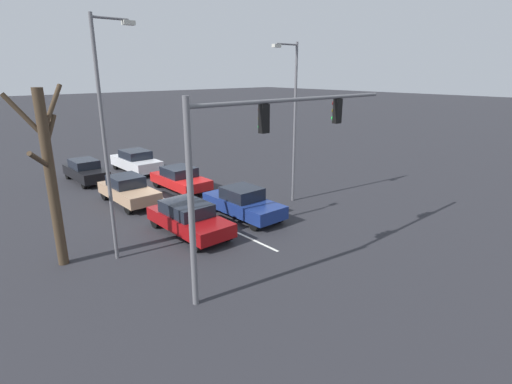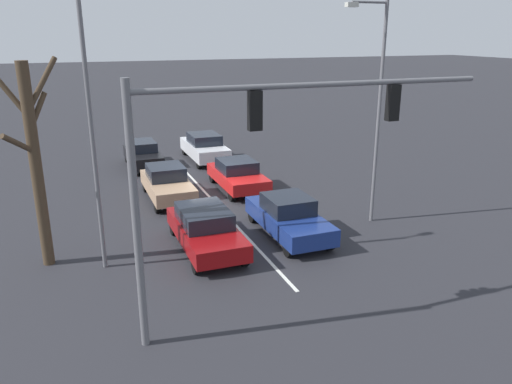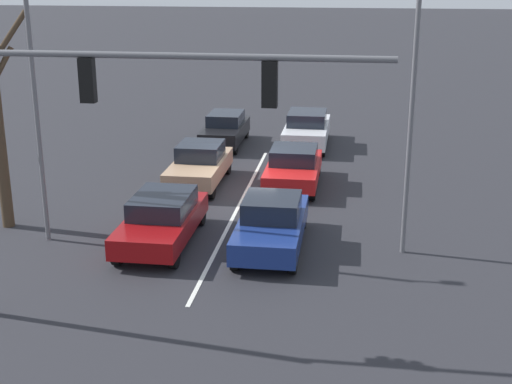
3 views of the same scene
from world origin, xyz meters
The scene contains 12 objects.
ground_plane centered at (0.00, 0.00, 0.00)m, with size 240.00×240.00×0.00m, color #28282D.
lane_stripe_left_divider centered at (0.00, 1.59, 0.01)m, with size 0.12×15.18×0.01m, color silver.
car_maroon_midlane_front centered at (1.73, 5.08, 0.77)m, with size 1.89×4.65×1.49m.
car_navy_leftlane_front centered at (-1.58, 4.99, 0.75)m, with size 1.85×4.65×1.54m.
car_red_leftlane_second centered at (-1.66, -1.28, 0.76)m, with size 1.93×4.37×1.48m.
car_tan_midlane_second centered at (1.90, -0.96, 0.79)m, with size 1.83×4.43×1.57m.
car_white_leftlane_third centered at (-1.71, -7.58, 0.82)m, with size 1.93×4.78×1.63m.
car_black_midlane_third centered at (2.06, -7.26, 0.76)m, with size 1.70×4.30×1.51m.
traffic_signal_gantry centered at (1.92, 10.16, 4.85)m, with size 9.49×0.37×6.56m.
street_lamp_right_shoulder centered at (5.13, 5.33, 5.14)m, with size 1.62×0.24×9.11m.
street_lamp_left_shoulder centered at (-5.26, 4.84, 4.93)m, with size 1.77×0.24×8.66m.
bare_tree_near centered at (7.04, 4.37, 3.67)m, with size 2.13×1.73×6.77m.
Camera 1 is at (10.73, 19.94, 7.21)m, focal length 28.00 mm.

